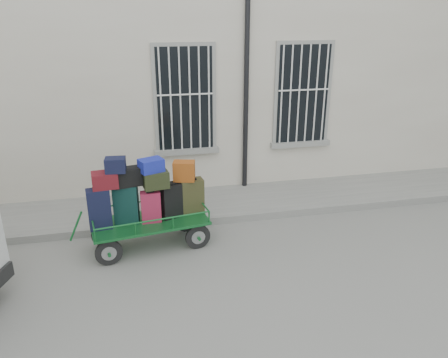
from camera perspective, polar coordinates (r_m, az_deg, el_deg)
ground at (r=7.72m, az=1.37°, el=-10.41°), size 80.00×80.00×0.00m
building at (r=12.03m, az=-4.91°, el=16.14°), size 24.00×5.15×6.00m
sidewalk at (r=9.59m, az=-1.72°, el=-3.28°), size 24.00×1.70×0.15m
luggage_cart at (r=7.82m, az=-10.00°, el=-2.91°), size 2.44×1.21×1.77m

